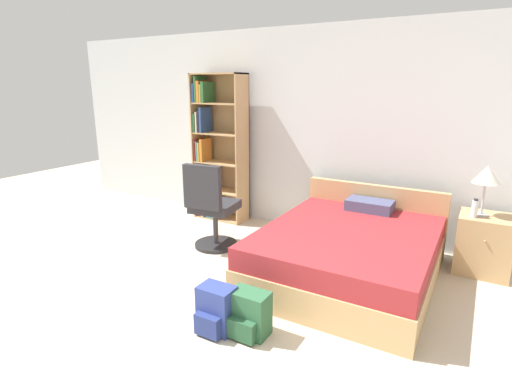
# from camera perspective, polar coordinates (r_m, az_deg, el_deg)

# --- Properties ---
(ground_plane) EXTENTS (14.00, 14.00, 0.00)m
(ground_plane) POSITION_cam_1_polar(r_m,az_deg,el_deg) (2.96, -12.98, -24.93)
(ground_plane) COLOR beige
(wall_back) EXTENTS (9.00, 0.06, 2.60)m
(wall_back) POSITION_cam_1_polar(r_m,az_deg,el_deg) (5.13, 11.55, 8.21)
(wall_back) COLOR silver
(wall_back) RESTS_ON ground_plane
(bookshelf) EXTENTS (0.76, 0.34, 2.04)m
(bookshelf) POSITION_cam_1_polar(r_m,az_deg,el_deg) (5.71, -5.96, 5.62)
(bookshelf) COLOR tan
(bookshelf) RESTS_ON ground_plane
(bed) EXTENTS (1.59, 1.96, 0.77)m
(bed) POSITION_cam_1_polar(r_m,az_deg,el_deg) (4.16, 13.26, -8.28)
(bed) COLOR tan
(bed) RESTS_ON ground_plane
(office_chair) EXTENTS (0.54, 0.62, 1.05)m
(office_chair) POSITION_cam_1_polar(r_m,az_deg,el_deg) (4.65, -6.41, -2.40)
(office_chair) COLOR #232326
(office_chair) RESTS_ON ground_plane
(nightstand) EXTENTS (0.51, 0.50, 0.61)m
(nightstand) POSITION_cam_1_polar(r_m,az_deg,el_deg) (4.74, 29.76, -6.49)
(nightstand) COLOR tan
(nightstand) RESTS_ON ground_plane
(table_lamp) EXTENTS (0.26, 0.26, 0.51)m
(table_lamp) POSITION_cam_1_polar(r_m,az_deg,el_deg) (4.54, 30.10, 2.01)
(table_lamp) COLOR #B2B2B7
(table_lamp) RESTS_ON nightstand
(water_bottle) EXTENTS (0.06, 0.06, 0.19)m
(water_bottle) POSITION_cam_1_polar(r_m,az_deg,el_deg) (4.51, 28.77, -2.08)
(water_bottle) COLOR silver
(water_bottle) RESTS_ON nightstand
(backpack_blue) EXTENTS (0.28, 0.26, 0.37)m
(backpack_blue) POSITION_cam_1_polar(r_m,az_deg,el_deg) (3.28, -5.74, -16.45)
(backpack_blue) COLOR navy
(backpack_blue) RESTS_ON ground_plane
(backpack_green) EXTENTS (0.31, 0.25, 0.36)m
(backpack_green) POSITION_cam_1_polar(r_m,az_deg,el_deg) (3.22, -1.05, -17.11)
(backpack_green) COLOR #2D603D
(backpack_green) RESTS_ON ground_plane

